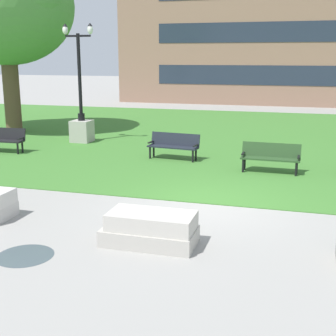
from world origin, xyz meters
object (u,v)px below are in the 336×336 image
object	(u,v)px
concrete_block_left	(150,229)
park_bench_near_right	(174,144)
park_bench_far_right	(2,138)
lamp_post_center	(81,118)
park_bench_near_left	(271,156)

from	to	relation	value
concrete_block_left	park_bench_near_right	xyz separation A→B (m)	(-1.57, 7.49, 0.23)
concrete_block_left	park_bench_far_right	xyz separation A→B (m)	(-8.13, 6.92, 0.23)
concrete_block_left	park_bench_near_right	world-z (taller)	park_bench_near_right
concrete_block_left	lamp_post_center	world-z (taller)	lamp_post_center
lamp_post_center	park_bench_near_right	bearing A→B (deg)	-25.66
park_bench_near_right	lamp_post_center	bearing A→B (deg)	154.34
park_bench_far_right	lamp_post_center	xyz separation A→B (m)	(1.93, 2.79, 0.47)
park_bench_near_right	park_bench_far_right	distance (m)	6.58
concrete_block_left	park_bench_far_right	world-z (taller)	park_bench_far_right
lamp_post_center	park_bench_near_left	bearing A→B (deg)	-22.11
concrete_block_left	lamp_post_center	size ratio (longest dim) A/B	0.37
park_bench_near_right	park_bench_far_right	world-z (taller)	same
park_bench_far_right	lamp_post_center	bearing A→B (deg)	55.31
concrete_block_left	park_bench_near_left	world-z (taller)	park_bench_near_left
park_bench_far_right	lamp_post_center	size ratio (longest dim) A/B	0.38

